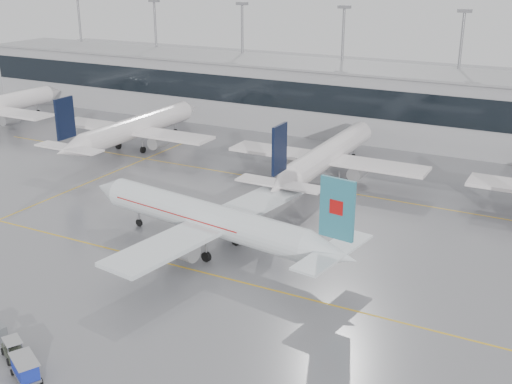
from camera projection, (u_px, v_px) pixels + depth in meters
The scene contains 13 objects.
ground at pixel (202, 272), 66.30m from camera, with size 320.00×320.00×0.00m, color slate.
taxi_line_main at pixel (202, 272), 66.29m from camera, with size 120.00×0.25×0.01m, color gold.
taxi_line_north at pixel (315, 187), 91.22m from camera, with size 120.00×0.25×0.01m, color gold.
taxi_line_cross at pixel (82, 185), 92.02m from camera, with size 0.25×60.00×0.01m, color gold.
terminal at pixel (386, 104), 115.78m from camera, with size 180.00×15.00×12.00m, color #99999D.
terminal_glass at pixel (373, 104), 109.00m from camera, with size 180.00×0.20×5.00m, color black.
terminal_roof at pixel (388, 70), 113.69m from camera, with size 182.00×16.00×0.40m, color gray.
light_masts at pixel (398, 59), 118.28m from camera, with size 156.40×1.00×22.60m.
air_canada_jet at pixel (213, 220), 70.07m from camera, with size 36.56×29.48×11.49m.
parked_jet_b at pixel (134, 128), 108.50m from camera, with size 29.64×36.96×11.72m.
parked_jet_c at pixel (326, 156), 93.03m from camera, with size 29.64×36.96×11.72m.
baggage_tug at pixel (13, 351), 51.82m from camera, with size 3.47×2.38×1.70m.
baggage_cart at pixel (25, 367), 48.86m from camera, with size 3.43×2.86×1.87m.
Camera 1 is at (32.96, -49.96, 30.21)m, focal length 45.00 mm.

